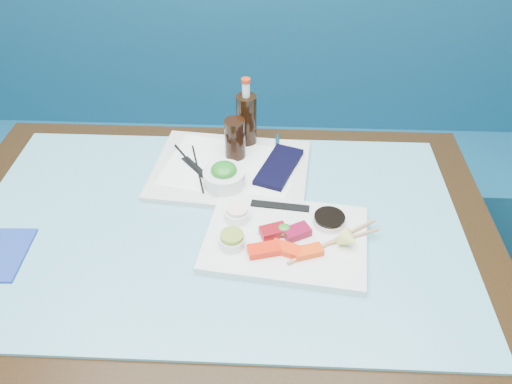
{
  "coord_description": "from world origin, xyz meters",
  "views": [
    {
      "loc": [
        0.14,
        0.56,
        1.62
      ],
      "look_at": [
        0.1,
        1.53,
        0.8
      ],
      "focal_mm": 35.0,
      "sensor_mm": 36.0,
      "label": 1
    }
  ],
  "objects_px": {
    "booth_bench": "(241,152)",
    "dining_table": "(218,249)",
    "sashimi_plate": "(286,239)",
    "serving_tray": "(231,170)",
    "seaweed_bowl": "(224,178)",
    "cola_glass": "(235,139)",
    "cola_bottle_body": "(246,122)"
  },
  "relations": [
    {
      "from": "cola_bottle_body",
      "to": "dining_table",
      "type": "bearing_deg",
      "value": -99.42
    },
    {
      "from": "booth_bench",
      "to": "dining_table",
      "type": "bearing_deg",
      "value": -90.0
    },
    {
      "from": "dining_table",
      "to": "cola_bottle_body",
      "type": "xyz_separation_m",
      "value": [
        0.06,
        0.34,
        0.18
      ]
    },
    {
      "from": "booth_bench",
      "to": "cola_bottle_body",
      "type": "relative_size",
      "value": 17.75
    },
    {
      "from": "sashimi_plate",
      "to": "cola_bottle_body",
      "type": "bearing_deg",
      "value": 113.77
    },
    {
      "from": "dining_table",
      "to": "seaweed_bowl",
      "type": "height_order",
      "value": "seaweed_bowl"
    },
    {
      "from": "booth_bench",
      "to": "sashimi_plate",
      "type": "bearing_deg",
      "value": -79.06
    },
    {
      "from": "cola_glass",
      "to": "serving_tray",
      "type": "bearing_deg",
      "value": -100.3
    },
    {
      "from": "sashimi_plate",
      "to": "booth_bench",
      "type": "bearing_deg",
      "value": 108.31
    },
    {
      "from": "booth_bench",
      "to": "serving_tray",
      "type": "distance_m",
      "value": 0.74
    },
    {
      "from": "booth_bench",
      "to": "serving_tray",
      "type": "height_order",
      "value": "booth_bench"
    },
    {
      "from": "sashimi_plate",
      "to": "serving_tray",
      "type": "distance_m",
      "value": 0.31
    },
    {
      "from": "booth_bench",
      "to": "seaweed_bowl",
      "type": "relative_size",
      "value": 26.86
    },
    {
      "from": "dining_table",
      "to": "sashimi_plate",
      "type": "xyz_separation_m",
      "value": [
        0.17,
        -0.06,
        0.1
      ]
    },
    {
      "from": "booth_bench",
      "to": "cola_glass",
      "type": "distance_m",
      "value": 0.74
    },
    {
      "from": "seaweed_bowl",
      "to": "cola_bottle_body",
      "type": "distance_m",
      "value": 0.22
    },
    {
      "from": "booth_bench",
      "to": "dining_table",
      "type": "distance_m",
      "value": 0.89
    },
    {
      "from": "booth_bench",
      "to": "sashimi_plate",
      "type": "distance_m",
      "value": 0.99
    },
    {
      "from": "serving_tray",
      "to": "seaweed_bowl",
      "type": "height_order",
      "value": "seaweed_bowl"
    },
    {
      "from": "cola_glass",
      "to": "dining_table",
      "type": "bearing_deg",
      "value": -96.17
    },
    {
      "from": "sashimi_plate",
      "to": "seaweed_bowl",
      "type": "bearing_deg",
      "value": 138.12
    },
    {
      "from": "cola_glass",
      "to": "cola_bottle_body",
      "type": "relative_size",
      "value": 0.71
    },
    {
      "from": "dining_table",
      "to": "seaweed_bowl",
      "type": "relative_size",
      "value": 12.53
    },
    {
      "from": "cola_glass",
      "to": "seaweed_bowl",
      "type": "bearing_deg",
      "value": -98.75
    },
    {
      "from": "booth_bench",
      "to": "seaweed_bowl",
      "type": "xyz_separation_m",
      "value": [
        0.01,
        -0.7,
        0.42
      ]
    },
    {
      "from": "seaweed_bowl",
      "to": "cola_glass",
      "type": "xyz_separation_m",
      "value": [
        0.02,
        0.13,
        0.04
      ]
    },
    {
      "from": "sashimi_plate",
      "to": "serving_tray",
      "type": "height_order",
      "value": "sashimi_plate"
    },
    {
      "from": "sashimi_plate",
      "to": "cola_glass",
      "type": "xyz_separation_m",
      "value": [
        -0.14,
        0.32,
        0.07
      ]
    },
    {
      "from": "serving_tray",
      "to": "cola_glass",
      "type": "xyz_separation_m",
      "value": [
        0.01,
        0.05,
        0.07
      ]
    },
    {
      "from": "booth_bench",
      "to": "serving_tray",
      "type": "xyz_separation_m",
      "value": [
        0.02,
        -0.63,
        0.39
      ]
    },
    {
      "from": "seaweed_bowl",
      "to": "cola_glass",
      "type": "distance_m",
      "value": 0.14
    },
    {
      "from": "dining_table",
      "to": "sashimi_plate",
      "type": "bearing_deg",
      "value": -17.78
    }
  ]
}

